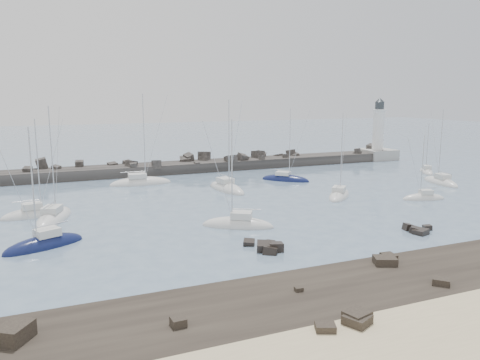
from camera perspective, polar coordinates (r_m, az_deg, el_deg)
name	(u,v)px	position (r m, az deg, el deg)	size (l,w,h in m)	color
ground	(264,220)	(55.09, 2.95, -4.91)	(400.00, 400.00, 0.00)	slate
rock_shelf	(392,291)	(37.61, 18.02, -12.78)	(140.00, 12.00, 1.72)	black
rock_cluster_near	(267,248)	(44.69, 3.36, -8.29)	(3.33, 4.62, 1.41)	black
rock_cluster_far	(418,232)	(53.60, 20.88, -5.94)	(3.36, 3.14, 1.50)	black
breakwater	(136,173)	(88.36, -12.59, 0.86)	(115.00, 7.26, 5.14)	#2D2A28
lighthouse	(377,146)	(111.46, 16.41, 4.03)	(7.00, 7.00, 14.60)	#9D9D98
sailboat_2	(44,245)	(49.31, -22.74, -7.37)	(8.18, 5.39, 12.67)	#101844
sailboat_3	(54,219)	(59.40, -21.74, -4.38)	(5.86, 9.48, 14.33)	silver
sailboat_4	(141,183)	(78.59, -12.02, -0.42)	(10.20, 3.58, 15.85)	silver
sailboat_5	(238,225)	(52.30, -0.25, -5.56)	(8.18, 6.36, 12.92)	silver
sailboat_6	(227,189)	(72.15, -1.64, -1.13)	(4.27, 9.76, 15.00)	silver
sailboat_7	(339,196)	(69.02, 11.99, -1.90)	(7.60, 7.67, 13.02)	silver
sailboat_8	(285,180)	(80.71, 5.54, 0.03)	(7.77, 7.77, 13.20)	#101844
sailboat_9	(424,199)	(70.59, 21.47, -2.13)	(6.40, 3.54, 9.87)	silver
sailboat_10	(441,183)	(84.35, 23.25, -0.31)	(4.03, 8.64, 13.24)	silver
sailboat_12	(426,172)	(94.96, 21.77, 0.89)	(4.95, 6.42, 10.22)	silver
sailboat_14	(36,215)	(61.84, -23.62, -3.95)	(8.25, 3.69, 12.76)	silver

